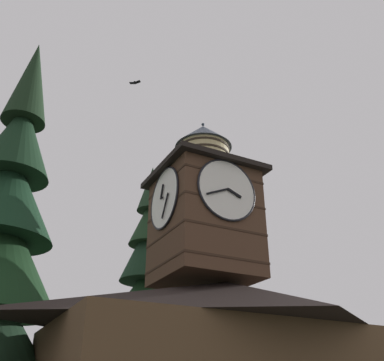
# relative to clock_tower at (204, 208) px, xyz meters

# --- Properties ---
(clock_tower) EXTENTS (4.71, 4.71, 8.30)m
(clock_tower) POSITION_rel_clock_tower_xyz_m (0.00, 0.00, 0.00)
(clock_tower) COLOR #4C3323
(clock_tower) RESTS_ON building_main
(pine_tree_behind) EXTENTS (5.82, 5.82, 16.31)m
(pine_tree_behind) POSITION_rel_clock_tower_xyz_m (-0.47, -7.87, -3.51)
(pine_tree_behind) COLOR #473323
(pine_tree_behind) RESTS_ON ground_plane
(moon) EXTENTS (2.08, 2.08, 2.08)m
(moon) POSITION_rel_clock_tower_xyz_m (-12.10, -39.67, -0.92)
(moon) COLOR silver
(flying_bird_high) EXTENTS (0.60, 0.58, 0.14)m
(flying_bird_high) POSITION_rel_clock_tower_xyz_m (2.93, -2.67, 8.28)
(flying_bird_high) COLOR black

